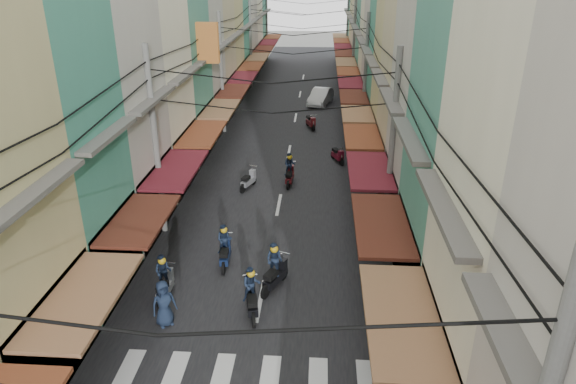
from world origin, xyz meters
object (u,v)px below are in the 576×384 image
at_px(bicycle, 406,254).
at_px(market_umbrella, 460,254).
at_px(traffic_sign, 410,293).
at_px(white_car, 320,104).

height_order(bicycle, market_umbrella, market_umbrella).
bearing_deg(market_umbrella, traffic_sign, -137.11).
relative_size(white_car, market_umbrella, 1.76).
distance_m(bicycle, market_umbrella, 4.71).
xyz_separation_m(white_car, traffic_sign, (2.87, -30.44, 1.96)).
bearing_deg(white_car, bicycle, -67.83).
bearing_deg(market_umbrella, white_car, 99.30).
height_order(bicycle, traffic_sign, traffic_sign).
bearing_deg(traffic_sign, white_car, 95.38).
distance_m(bicycle, traffic_sign, 6.06).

